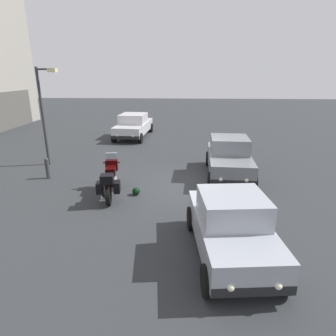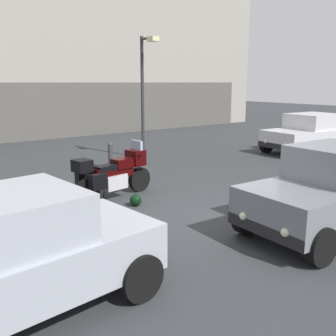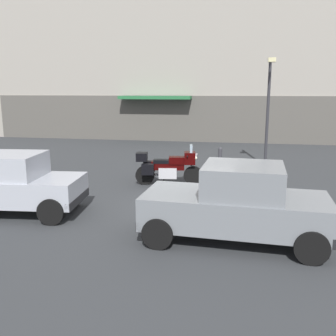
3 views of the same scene
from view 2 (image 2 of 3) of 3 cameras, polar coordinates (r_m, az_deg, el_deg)
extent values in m
plane|color=#2D3033|center=(8.32, 6.85, -7.30)|extent=(80.00, 80.00, 0.00)
cube|color=#514E48|center=(19.90, -21.25, 7.64)|extent=(28.87, 0.12, 2.80)
cylinder|color=black|center=(10.17, -4.24, -1.67)|extent=(0.65, 0.23, 0.64)
cylinder|color=black|center=(9.22, -11.85, -3.40)|extent=(0.65, 0.23, 0.64)
cylinder|color=#B7B7BC|center=(10.06, -4.37, 0.69)|extent=(0.33, 0.12, 0.68)
cube|color=#B7B7BC|center=(9.62, -8.07, -1.96)|extent=(0.65, 0.48, 0.36)
cube|color=black|center=(9.57, -8.11, -0.57)|extent=(1.13, 0.43, 0.28)
cube|color=black|center=(9.71, -6.74, 0.75)|extent=(0.56, 0.41, 0.24)
cube|color=black|center=(9.42, -9.10, 0.06)|extent=(0.60, 0.38, 0.12)
cube|color=black|center=(9.96, -4.82, 1.56)|extent=(0.42, 0.49, 0.40)
cube|color=#8C9EAD|center=(9.93, -4.67, 3.29)|extent=(0.14, 0.41, 0.28)
sphere|color=#EAEACC|center=(10.08, -4.04, 1.70)|extent=(0.14, 0.14, 0.14)
cylinder|color=black|center=(9.89, -5.18, 2.06)|extent=(0.13, 0.62, 0.04)
cylinder|color=#B7B7BC|center=(9.48, -11.67, -3.08)|extent=(0.56, 0.17, 0.09)
cube|color=black|center=(9.45, -12.26, -1.40)|extent=(0.42, 0.26, 0.36)
cube|color=black|center=(9.00, -10.30, -2.02)|extent=(0.42, 0.26, 0.36)
cube|color=black|center=(9.02, -12.56, 0.34)|extent=(0.41, 0.45, 0.28)
cylinder|color=black|center=(9.75, -9.36, -3.46)|extent=(0.04, 0.13, 0.29)
sphere|color=black|center=(9.01, -4.80, -4.73)|extent=(0.28, 0.28, 0.28)
cube|color=slate|center=(8.01, 23.09, -4.07)|extent=(3.88, 1.83, 0.68)
cube|color=#8C9EAD|center=(7.36, 20.97, 0.02)|extent=(0.13, 1.40, 0.54)
cube|color=black|center=(6.66, 14.08, -8.88)|extent=(0.20, 1.64, 0.20)
cylinder|color=black|center=(6.56, 21.57, -10.69)|extent=(0.65, 0.25, 0.64)
cylinder|color=black|center=(7.47, 11.63, -7.21)|extent=(0.65, 0.25, 0.64)
sphere|color=silver|center=(6.32, 16.90, -9.10)|extent=(0.14, 0.14, 0.14)
sphere|color=silver|center=(6.87, 11.04, -6.99)|extent=(0.14, 0.14, 0.14)
cube|color=silver|center=(17.05, 20.63, 4.43)|extent=(4.62, 2.09, 0.64)
cube|color=silver|center=(16.94, 20.69, 6.49)|extent=(2.01, 1.75, 0.60)
cube|color=#8C9EAD|center=(16.23, 18.78, 6.40)|extent=(0.17, 1.50, 0.51)
cube|color=#8C9EAD|center=(17.67, 22.45, 6.57)|extent=(0.17, 1.50, 0.48)
cube|color=black|center=(15.38, 15.65, 3.14)|extent=(0.25, 1.76, 0.20)
cylinder|color=black|center=(15.17, 18.99, 2.41)|extent=(0.65, 0.27, 0.64)
cylinder|color=black|center=(16.24, 14.36, 3.33)|extent=(0.65, 0.27, 0.64)
cylinder|color=black|center=(19.02, 21.80, 4.13)|extent=(0.65, 0.27, 0.64)
sphere|color=silver|center=(15.01, 16.92, 3.30)|extent=(0.14, 0.14, 0.14)
sphere|color=silver|center=(15.64, 14.23, 3.82)|extent=(0.14, 0.14, 0.14)
cube|color=#9EA3AD|center=(5.14, -20.88, -13.30)|extent=(3.54, 1.89, 0.64)
cube|color=#9EA3AD|center=(4.91, -21.44, -6.76)|extent=(1.54, 1.57, 0.60)
cube|color=#8C9EAD|center=(5.16, -14.72, -5.36)|extent=(0.19, 1.33, 0.48)
cube|color=black|center=(5.96, -5.63, -11.17)|extent=(0.28, 1.56, 0.20)
cylinder|color=black|center=(5.26, -4.12, -15.77)|extent=(0.66, 0.28, 0.64)
cylinder|color=black|center=(6.37, -12.65, -10.80)|extent=(0.66, 0.28, 0.64)
cylinder|color=#2D2D33|center=(14.39, -3.78, 10.09)|extent=(0.12, 0.12, 4.40)
cylinder|color=#2D2D33|center=(14.17, -3.08, 18.57)|extent=(0.08, 0.70, 0.08)
cube|color=beige|center=(13.88, -2.23, 18.50)|extent=(0.28, 0.36, 0.16)
cylinder|color=#333338|center=(12.96, -8.47, 1.68)|extent=(0.16, 0.16, 0.80)
sphere|color=#333338|center=(12.89, -8.52, 3.42)|extent=(0.16, 0.16, 0.16)
camera|label=1|loc=(7.48, -79.40, 12.81)|focal=30.45mm
camera|label=3|loc=(7.80, 83.32, 3.82)|focal=40.00mm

